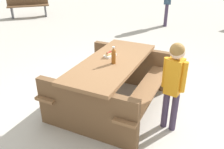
# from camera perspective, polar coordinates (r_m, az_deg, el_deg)

# --- Properties ---
(ground_plane) EXTENTS (30.00, 30.00, 0.00)m
(ground_plane) POSITION_cam_1_polar(r_m,az_deg,el_deg) (3.78, 0.00, -7.13)
(ground_plane) COLOR #B7B2A8
(ground_plane) RESTS_ON ground
(picnic_table) EXTENTS (1.91, 1.54, 0.75)m
(picnic_table) POSITION_cam_1_polar(r_m,az_deg,el_deg) (3.55, 0.00, -1.16)
(picnic_table) COLOR brown
(picnic_table) RESTS_ON ground
(soda_bottle) EXTENTS (0.06, 0.06, 0.25)m
(soda_bottle) POSITION_cam_1_polar(r_m,az_deg,el_deg) (3.29, 0.38, 4.55)
(soda_bottle) COLOR brown
(soda_bottle) RESTS_ON picnic_table
(hotdog_tray) EXTENTS (0.20, 0.15, 0.08)m
(hotdog_tray) POSITION_cam_1_polar(r_m,az_deg,el_deg) (3.55, -0.45, 4.85)
(hotdog_tray) COLOR white
(hotdog_tray) RESTS_ON picnic_table
(child_in_coat) EXTENTS (0.19, 0.30, 1.22)m
(child_in_coat) POSITION_cam_1_polar(r_m,az_deg,el_deg) (2.99, 14.73, -0.55)
(child_in_coat) COLOR #3F334C
(child_in_coat) RESTS_ON ground
(park_bench_far) EXTENTS (1.37, 1.31, 0.85)m
(park_bench_far) POSITION_cam_1_polar(r_m,az_deg,el_deg) (9.84, -19.56, 15.54)
(park_bench_far) COLOR brown
(park_bench_far) RESTS_ON ground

